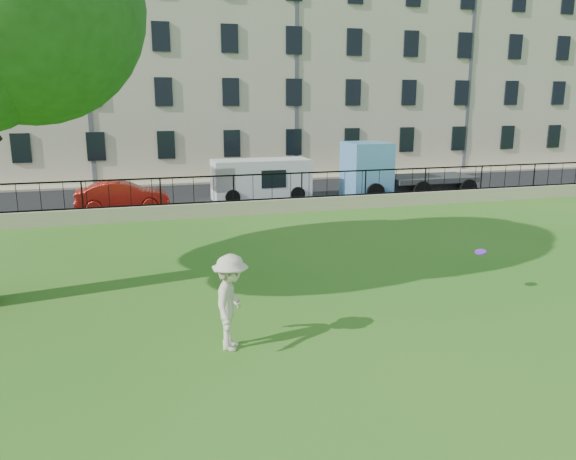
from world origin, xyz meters
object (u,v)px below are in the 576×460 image
object	(u,v)px
frisbee	(481,252)
man	(231,302)
blue_truck	(408,169)
red_sedan	(123,196)
white_van	(261,180)

from	to	relation	value
frisbee	man	bearing A→B (deg)	-168.75
man	blue_truck	world-z (taller)	blue_truck
man	frisbee	distance (m)	6.63
frisbee	red_sedan	world-z (taller)	red_sedan
man	blue_truck	bearing A→B (deg)	-16.50
man	blue_truck	distance (m)	19.28
frisbee	blue_truck	bearing A→B (deg)	68.79
white_van	blue_truck	xyz separation A→B (m)	(7.39, -1.00, 0.39)
white_van	frisbee	bearing A→B (deg)	-82.52
red_sedan	blue_truck	distance (m)	13.91
man	white_van	distance (m)	16.79
frisbee	red_sedan	bearing A→B (deg)	121.48
red_sedan	white_van	bearing A→B (deg)	-81.08
man	frisbee	xyz separation A→B (m)	(6.50, 1.29, 0.17)
frisbee	blue_truck	size ratio (longest dim) A/B	0.04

